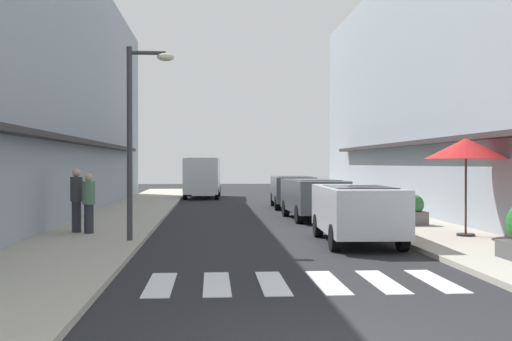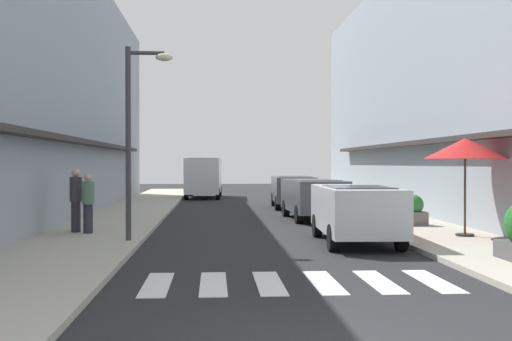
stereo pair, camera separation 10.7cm
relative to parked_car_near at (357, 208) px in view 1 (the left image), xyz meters
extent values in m
plane|color=#232326|center=(-2.19, 6.01, -0.92)|extent=(84.53, 84.53, 0.00)
cube|color=#ADA899|center=(-6.92, 6.01, -0.86)|extent=(2.98, 53.79, 0.12)
cube|color=#ADA899|center=(2.54, 6.01, -0.86)|extent=(2.98, 53.79, 0.12)
cube|color=#939EA8|center=(-10.91, 6.93, 4.01)|extent=(5.00, 36.58, 9.86)
cube|color=#332D2D|center=(-8.16, 6.93, 1.88)|extent=(0.50, 25.61, 0.16)
cube|color=#939EA8|center=(6.53, 6.93, 4.30)|extent=(5.00, 36.58, 10.44)
cube|color=#332D2D|center=(3.78, 6.93, 1.88)|extent=(0.50, 25.61, 0.16)
cube|color=silver|center=(-4.56, -5.20, -0.92)|extent=(0.45, 2.20, 0.01)
cube|color=silver|center=(-3.61, -5.20, -0.92)|extent=(0.45, 2.20, 0.01)
cube|color=silver|center=(-2.66, -5.20, -0.92)|extent=(0.45, 2.20, 0.01)
cube|color=silver|center=(-1.71, -5.20, -0.92)|extent=(0.45, 2.20, 0.01)
cube|color=silver|center=(-0.76, -5.20, -0.92)|extent=(0.45, 2.20, 0.01)
cube|color=silver|center=(0.19, -5.20, -0.92)|extent=(0.45, 2.20, 0.01)
cube|color=silver|center=(0.00, 0.04, -0.04)|extent=(1.90, 4.51, 1.13)
cube|color=black|center=(0.00, -0.18, 0.27)|extent=(1.56, 2.54, 0.56)
cylinder|color=black|center=(-0.74, 1.54, -0.60)|extent=(0.24, 0.65, 0.64)
cylinder|color=black|center=(0.85, 1.48, -0.60)|extent=(0.24, 0.65, 0.64)
cylinder|color=black|center=(-0.85, -1.40, -0.60)|extent=(0.24, 0.65, 0.64)
cylinder|color=black|center=(0.74, -1.45, -0.60)|extent=(0.24, 0.65, 0.64)
cube|color=#4C5156|center=(0.00, 6.95, -0.04)|extent=(1.92, 4.49, 1.13)
cube|color=black|center=(0.00, 6.73, 0.27)|extent=(1.56, 2.53, 0.56)
cylinder|color=black|center=(-0.85, 8.38, -0.60)|extent=(0.24, 0.65, 0.64)
cylinder|color=black|center=(0.74, 8.44, -0.60)|extent=(0.24, 0.65, 0.64)
cylinder|color=black|center=(-0.74, 5.46, -0.60)|extent=(0.24, 0.65, 0.64)
cylinder|color=black|center=(0.85, 5.52, -0.60)|extent=(0.24, 0.65, 0.64)
cube|color=#4C5156|center=(0.00, 13.04, -0.04)|extent=(1.91, 4.52, 1.13)
cube|color=black|center=(0.00, 12.82, 0.27)|extent=(1.56, 2.55, 0.56)
cylinder|color=black|center=(-0.74, 14.54, -0.60)|extent=(0.24, 0.65, 0.64)
cylinder|color=black|center=(0.85, 14.48, -0.60)|extent=(0.24, 0.65, 0.64)
cylinder|color=black|center=(-0.85, 11.60, -0.60)|extent=(0.24, 0.65, 0.64)
cylinder|color=black|center=(0.74, 11.54, -0.60)|extent=(0.24, 0.65, 0.64)
cube|color=silver|center=(-4.23, 21.94, 0.41)|extent=(2.16, 5.47, 2.03)
cube|color=black|center=(-4.23, 21.67, 1.17)|extent=(1.75, 3.08, 0.56)
cylinder|color=black|center=(-5.05, 23.76, -0.60)|extent=(0.24, 0.65, 0.64)
cylinder|color=black|center=(-3.27, 23.69, -0.60)|extent=(0.24, 0.65, 0.64)
cylinder|color=black|center=(-5.19, 20.19, -0.60)|extent=(0.24, 0.65, 0.64)
cylinder|color=black|center=(-3.40, 20.13, -0.60)|extent=(0.24, 0.65, 0.64)
cylinder|color=#38383D|center=(-5.75, 0.13, 1.62)|extent=(0.14, 0.14, 4.85)
cylinder|color=#38383D|center=(-5.30, 0.13, 3.90)|extent=(0.90, 0.10, 0.10)
ellipsoid|color=beige|center=(-4.85, 0.13, 3.80)|extent=(0.44, 0.28, 0.20)
cylinder|color=#262626|center=(3.05, 0.49, -0.77)|extent=(0.48, 0.48, 0.06)
cylinder|color=#4C3823|center=(3.05, 0.49, 0.36)|extent=(0.06, 0.06, 2.33)
cone|color=red|center=(3.05, 0.49, 1.53)|extent=(2.17, 2.17, 0.55)
cube|color=slate|center=(2.62, 3.52, -0.59)|extent=(0.72, 0.72, 0.42)
sphere|color=#2D7533|center=(2.62, 3.52, -0.16)|extent=(0.62, 0.62, 0.62)
cylinder|color=#282B33|center=(-7.08, 1.82, -0.40)|extent=(0.26, 0.26, 0.80)
cylinder|color=#4C7259|center=(-7.08, 1.82, 0.32)|extent=(0.34, 0.34, 0.63)
sphere|color=tan|center=(-7.08, 1.82, 0.74)|extent=(0.22, 0.22, 0.22)
cylinder|color=#282B33|center=(-7.48, 2.12, -0.37)|extent=(0.26, 0.26, 0.87)
cylinder|color=#333338|center=(-7.48, 2.12, 0.41)|extent=(0.34, 0.34, 0.69)
sphere|color=tan|center=(-7.48, 2.12, 0.87)|extent=(0.23, 0.23, 0.23)
camera|label=1|loc=(-3.70, -15.97, 1.12)|focal=44.62mm
camera|label=2|loc=(-3.59, -15.98, 1.12)|focal=44.62mm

